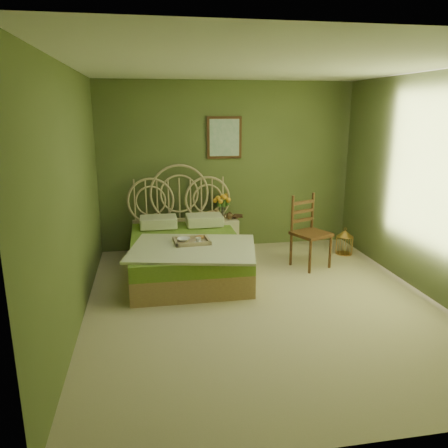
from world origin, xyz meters
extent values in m
plane|color=tan|center=(0.00, 0.00, 0.00)|extent=(4.50, 4.50, 0.00)
plane|color=silver|center=(0.00, 0.00, 2.60)|extent=(4.50, 4.50, 0.00)
plane|color=#556233|center=(0.00, 2.25, 1.30)|extent=(4.00, 0.00, 4.00)
plane|color=#556233|center=(-2.00, 0.00, 1.30)|extent=(0.00, 4.50, 4.50)
plane|color=#556233|center=(2.00, 0.00, 1.30)|extent=(0.00, 4.50, 4.50)
cube|color=#38200F|center=(-0.06, 2.23, 1.75)|extent=(0.54, 0.03, 0.64)
cube|color=#B6C0B0|center=(-0.06, 2.21, 1.75)|extent=(0.46, 0.01, 0.56)
cube|color=tan|center=(-0.78, 1.09, 0.15)|extent=(1.45, 1.94, 0.29)
cube|color=olive|center=(-0.78, 1.09, 0.39)|extent=(1.45, 1.94, 0.19)
cube|color=beige|center=(-0.73, 0.65, 0.50)|extent=(1.74, 1.46, 0.03)
cube|color=beige|center=(-1.12, 1.77, 0.57)|extent=(0.53, 0.39, 0.16)
cube|color=beige|center=(-0.44, 1.77, 0.57)|extent=(0.53, 0.39, 0.16)
cube|color=tan|center=(-0.73, 0.85, 0.50)|extent=(0.47, 0.38, 0.04)
ellipsoid|color=#B77A38|center=(-0.61, 0.94, 0.55)|extent=(0.12, 0.07, 0.05)
cube|color=beige|center=(-0.16, 1.98, 0.27)|extent=(0.49, 0.49, 0.54)
cylinder|color=silver|center=(-0.11, 2.10, 0.63)|extent=(0.10, 0.10, 0.18)
ellipsoid|color=tan|center=(-0.30, 2.08, 0.59)|extent=(0.21, 0.11, 0.10)
sphere|color=#F78360|center=(-0.26, 1.83, 0.57)|extent=(0.07, 0.07, 0.07)
sphere|color=#F78360|center=(-0.19, 1.81, 0.57)|extent=(0.07, 0.07, 0.07)
cube|color=#38200F|center=(0.97, 1.07, 0.48)|extent=(0.59, 0.59, 0.04)
cylinder|color=#38200F|center=(0.78, 0.87, 0.24)|extent=(0.04, 0.04, 0.48)
cylinder|color=#38200F|center=(1.17, 0.87, 0.24)|extent=(0.04, 0.04, 0.48)
cylinder|color=#38200F|center=(0.78, 1.26, 0.24)|extent=(0.04, 0.04, 0.48)
cylinder|color=#38200F|center=(1.17, 1.26, 0.24)|extent=(0.04, 0.04, 0.48)
cube|color=#38200F|center=(0.97, 1.26, 0.75)|extent=(0.37, 0.19, 0.54)
cylinder|color=gold|center=(1.70, 1.51, 0.01)|extent=(0.25, 0.25, 0.01)
cylinder|color=gold|center=(1.70, 1.51, 0.14)|extent=(0.25, 0.25, 0.28)
cone|color=gold|center=(1.70, 1.51, 0.33)|extent=(0.25, 0.25, 0.10)
imported|color=#381E0F|center=(0.02, 2.00, 0.55)|extent=(0.16, 0.21, 0.02)
imported|color=#472819|center=(0.02, 2.00, 0.57)|extent=(0.25, 0.26, 0.02)
imported|color=white|center=(-0.83, 0.90, 0.54)|extent=(0.21, 0.21, 0.04)
imported|color=white|center=(-0.65, 0.79, 0.56)|extent=(0.08, 0.08, 0.07)
camera|label=1|loc=(-1.25, -4.50, 2.17)|focal=35.00mm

